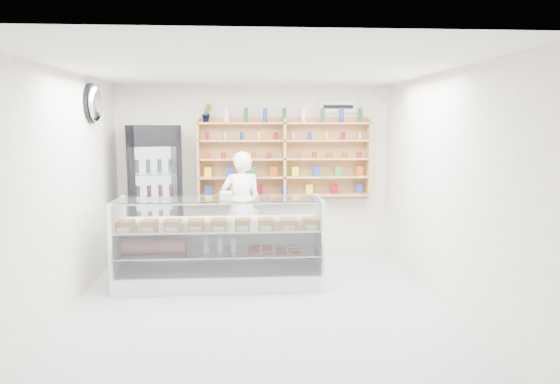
{
  "coord_description": "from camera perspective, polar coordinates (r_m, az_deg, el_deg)",
  "views": [
    {
      "loc": [
        -0.12,
        -5.83,
        2.19
      ],
      "look_at": [
        0.33,
        0.9,
        1.25
      ],
      "focal_mm": 32.0,
      "sensor_mm": 36.0,
      "label": 1
    }
  ],
  "objects": [
    {
      "name": "security_mirror",
      "position": [
        7.32,
        -20.39,
        9.49
      ],
      "size": [
        0.15,
        0.5,
        0.5
      ],
      "primitive_type": "ellipsoid",
      "color": "silver",
      "rests_on": "left_wall"
    },
    {
      "name": "display_counter",
      "position": [
        6.85,
        -6.83,
        -7.84
      ],
      "size": [
        2.74,
        0.82,
        1.19
      ],
      "color": "white",
      "rests_on": "floor"
    },
    {
      "name": "shop_worker",
      "position": [
        7.86,
        -4.41,
        -1.7
      ],
      "size": [
        0.66,
        0.46,
        1.75
      ],
      "primitive_type": "imported",
      "rotation": [
        0.0,
        0.0,
        3.2
      ],
      "color": "white",
      "rests_on": "floor"
    },
    {
      "name": "potted_plant",
      "position": [
        8.19,
        -8.35,
        8.94
      ],
      "size": [
        0.18,
        0.16,
        0.3
      ],
      "primitive_type": "imported",
      "rotation": [
        0.0,
        0.0,
        0.14
      ],
      "color": "#1E6626",
      "rests_on": "wall_shelving"
    },
    {
      "name": "wall_sign",
      "position": [
        8.44,
        6.64,
        9.65
      ],
      "size": [
        0.62,
        0.03,
        0.2
      ],
      "primitive_type": "cube",
      "color": "white",
      "rests_on": "back_wall"
    },
    {
      "name": "room",
      "position": [
        5.88,
        -2.65,
        0.21
      ],
      "size": [
        5.0,
        5.0,
        5.0
      ],
      "color": "#BCBDC2",
      "rests_on": "ground"
    },
    {
      "name": "wall_shelving",
      "position": [
        8.21,
        0.5,
        3.78
      ],
      "size": [
        2.84,
        0.28,
        1.33
      ],
      "color": "tan",
      "rests_on": "back_wall"
    },
    {
      "name": "drinks_cooler",
      "position": [
        8.17,
        -14.17,
        -0.11
      ],
      "size": [
        0.96,
        0.94,
        2.15
      ],
      "rotation": [
        0.0,
        0.0,
        0.29
      ],
      "color": "black",
      "rests_on": "floor"
    }
  ]
}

